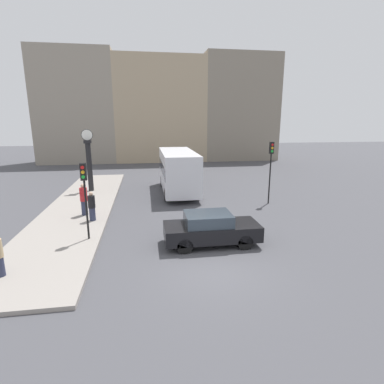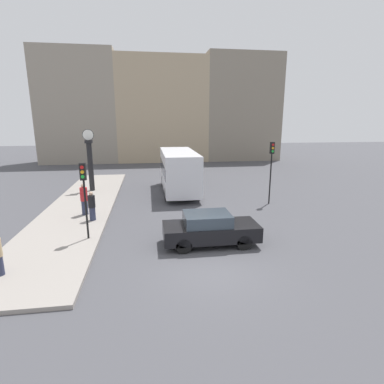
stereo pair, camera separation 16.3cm
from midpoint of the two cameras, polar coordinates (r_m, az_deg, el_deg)
ground_plane at (r=11.86m, az=4.08°, el=-14.08°), size 120.00×120.00×0.00m
sidewalk_corner at (r=20.52m, az=-20.08°, el=-2.58°), size 4.00×22.15×0.16m
building_row at (r=41.80m, az=-5.31°, el=15.48°), size 31.67×5.00×14.09m
sedan_car at (r=13.53m, az=3.77°, el=-6.99°), size 4.25×1.77×1.48m
bus_distant at (r=22.93m, az=-2.33°, el=4.29°), size 2.46×7.55×3.19m
traffic_light_near at (r=14.10m, az=-19.57°, el=1.25°), size 0.26×0.24×3.51m
traffic_light_far at (r=20.31m, az=15.12°, el=5.85°), size 0.26×0.24×4.12m
street_clock at (r=24.16m, az=-18.64°, el=5.43°), size 0.84×0.50×4.67m
pedestrian_red_top at (r=18.21m, az=-19.61°, el=-1.32°), size 0.41×0.41×1.83m
pedestrian_black_jacket at (r=17.08m, az=-18.27°, el=-2.58°), size 0.38×0.38×1.60m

